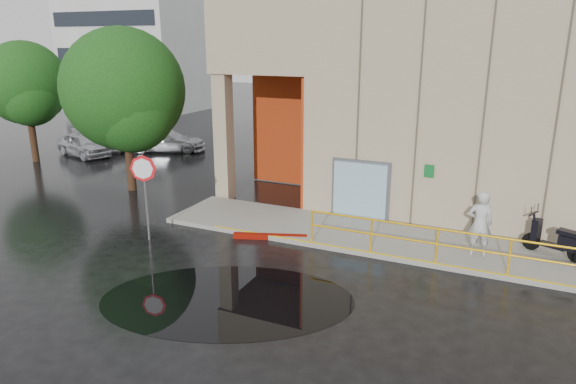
% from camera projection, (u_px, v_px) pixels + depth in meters
% --- Properties ---
extents(ground, '(120.00, 120.00, 0.00)m').
position_uv_depth(ground, '(284.00, 291.00, 13.21)').
color(ground, black).
rests_on(ground, ground).
extents(sidewalk, '(20.00, 3.00, 0.15)m').
position_uv_depth(sidewalk, '(466.00, 251.00, 15.53)').
color(sidewalk, gray).
rests_on(sidewalk, ground).
extents(building, '(20.00, 10.17, 8.00)m').
position_uv_depth(building, '(526.00, 95.00, 19.58)').
color(building, gray).
rests_on(building, ground).
extents(guardrail, '(9.56, 0.06, 1.03)m').
position_uv_depth(guardrail, '(472.00, 250.00, 14.08)').
color(guardrail, '#DC9F0B').
rests_on(guardrail, sidewalk).
extents(distant_building, '(12.00, 8.08, 15.00)m').
position_uv_depth(distant_building, '(134.00, 26.00, 46.64)').
color(distant_building, '#BABBB6').
rests_on(distant_building, ground).
extents(person, '(0.80, 0.62, 1.94)m').
position_uv_depth(person, '(480.00, 224.00, 14.84)').
color(person, '#B6B7BB').
rests_on(person, sidewalk).
extents(scooter, '(1.85, 1.23, 1.40)m').
position_uv_depth(scooter, '(557.00, 230.00, 14.79)').
color(scooter, black).
rests_on(scooter, sidewalk).
extents(stop_sign, '(0.80, 0.32, 2.80)m').
position_uv_depth(stop_sign, '(144.00, 180.00, 16.08)').
color(stop_sign, slate).
rests_on(stop_sign, ground).
extents(red_curb, '(2.32, 0.97, 0.18)m').
position_uv_depth(red_curb, '(270.00, 237.00, 16.67)').
color(red_curb, '#780C02').
rests_on(red_curb, ground).
extents(puddle, '(7.35, 6.00, 0.01)m').
position_uv_depth(puddle, '(227.00, 299.00, 12.80)').
color(puddle, black).
rests_on(puddle, ground).
extents(car_a, '(4.16, 2.64, 1.32)m').
position_uv_depth(car_a, '(83.00, 144.00, 28.56)').
color(car_a, '#BABDC3').
rests_on(car_a, ground).
extents(car_b, '(4.83, 3.14, 1.50)m').
position_uv_depth(car_b, '(101.00, 137.00, 30.29)').
color(car_b, silver).
rests_on(car_b, ground).
extents(car_c, '(4.84, 3.48, 1.30)m').
position_uv_depth(car_c, '(166.00, 140.00, 29.79)').
color(car_c, '#AEB1B6').
rests_on(car_c, ground).
extents(tree_near, '(5.02, 5.02, 6.80)m').
position_uv_depth(tree_near, '(126.00, 94.00, 20.97)').
color(tree_near, black).
rests_on(tree_near, ground).
extents(tree_far, '(4.26, 4.26, 6.25)m').
position_uv_depth(tree_far, '(26.00, 87.00, 26.26)').
color(tree_far, black).
rests_on(tree_far, ground).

